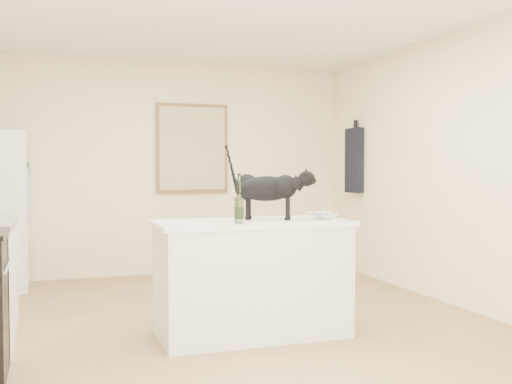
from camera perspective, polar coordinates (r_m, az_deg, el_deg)
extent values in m
plane|color=#9A7852|center=(5.01, -2.24, -12.87)|extent=(5.50, 5.50, 0.00)
plane|color=white|center=(5.00, -2.29, 17.25)|extent=(5.50, 5.50, 0.00)
plane|color=#FFEDC5|center=(7.51, -8.32, 2.21)|extent=(4.50, 0.00, 4.50)
plane|color=#FFEDC5|center=(2.34, 17.54, 1.91)|extent=(4.50, 0.00, 4.50)
plane|color=#FFEDC5|center=(5.89, 19.23, 2.08)|extent=(0.00, 5.50, 5.50)
cube|color=white|center=(4.75, -0.38, -8.37)|extent=(1.44, 0.67, 0.86)
cube|color=white|center=(4.69, -0.38, -2.96)|extent=(1.50, 0.70, 0.04)
cube|color=brown|center=(7.54, -6.04, 4.12)|extent=(0.90, 0.03, 1.10)
cube|color=beige|center=(7.52, -6.01, 4.12)|extent=(0.82, 0.00, 1.02)
cube|color=black|center=(7.58, 9.23, 2.96)|extent=(0.08, 0.34, 0.80)
cylinder|color=#2F5C24|center=(4.45, -1.61, -0.92)|extent=(0.09, 0.09, 0.32)
imported|color=white|center=(4.82, 6.34, -2.26)|extent=(0.28, 0.28, 0.06)
cube|color=beige|center=(7.07, -20.74, 2.00)|extent=(0.05, 0.13, 0.17)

